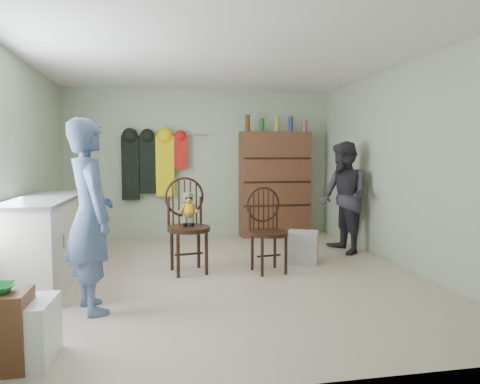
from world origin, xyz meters
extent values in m
plane|color=beige|center=(0.00, 0.00, 0.00)|extent=(5.00, 5.00, 0.00)
plane|color=#AFBFA0|center=(0.00, 2.50, 1.25)|extent=(4.50, 0.00, 4.50)
plane|color=#AFBFA0|center=(-2.25, 0.00, 1.25)|extent=(0.00, 5.00, 5.00)
plane|color=#AFBFA0|center=(2.25, 0.00, 1.25)|extent=(0.00, 5.00, 5.00)
plane|color=white|center=(0.00, 0.00, 2.50)|extent=(5.00, 5.00, 0.00)
cube|color=silver|center=(-1.95, 0.00, 0.45)|extent=(0.60, 1.80, 0.90)
cube|color=slate|center=(-1.95, 0.00, 0.92)|extent=(0.64, 1.86, 0.04)
cylinder|color=#99999E|center=(-1.64, -0.45, 0.54)|extent=(0.02, 0.02, 0.14)
cylinder|color=#99999E|center=(-1.64, 0.45, 0.54)|extent=(0.02, 0.02, 0.14)
cube|color=brown|center=(-1.72, -1.95, 0.25)|extent=(0.36, 0.31, 0.51)
cube|color=white|center=(-1.63, -1.87, 0.21)|extent=(0.46, 0.44, 0.42)
cylinder|color=black|center=(-0.37, 0.16, 0.53)|extent=(0.58, 0.58, 0.05)
cylinder|color=black|center=(-0.51, -0.04, 0.25)|extent=(0.04, 0.04, 0.50)
cylinder|color=black|center=(-0.18, 0.02, 0.25)|extent=(0.04, 0.04, 0.50)
cylinder|color=black|center=(-0.57, 0.30, 0.25)|extent=(0.04, 0.04, 0.50)
cylinder|color=black|center=(-0.24, 0.36, 0.25)|extent=(0.04, 0.04, 0.50)
torus|color=black|center=(-0.41, 0.35, 0.89)|extent=(0.49, 0.12, 0.49)
cylinder|color=black|center=(-0.61, 0.31, 0.72)|extent=(0.03, 0.03, 0.33)
cylinder|color=black|center=(-0.21, 0.38, 0.72)|extent=(0.03, 0.03, 0.33)
cylinder|color=yellow|center=(-0.37, 0.18, 0.77)|extent=(0.13, 0.13, 0.12)
cylinder|color=#475128|center=(-0.37, 0.18, 0.65)|extent=(0.08, 0.08, 0.19)
sphere|color=#9E7042|center=(-0.37, 0.18, 0.88)|extent=(0.11, 0.11, 0.11)
cylinder|color=#475128|center=(-0.37, 0.18, 0.93)|extent=(0.10, 0.10, 0.04)
cube|color=black|center=(-0.37, 0.13, 0.89)|extent=(0.08, 0.01, 0.02)
cylinder|color=black|center=(0.56, 0.00, 0.47)|extent=(0.52, 0.52, 0.04)
cylinder|color=black|center=(0.44, -0.17, 0.22)|extent=(0.04, 0.04, 0.45)
cylinder|color=black|center=(0.74, -0.13, 0.22)|extent=(0.04, 0.04, 0.45)
cylinder|color=black|center=(0.39, 0.13, 0.22)|extent=(0.04, 0.04, 0.45)
cylinder|color=black|center=(0.68, 0.18, 0.22)|extent=(0.04, 0.04, 0.45)
torus|color=black|center=(0.53, 0.18, 0.79)|extent=(0.44, 0.10, 0.44)
cylinder|color=black|center=(0.36, 0.14, 0.64)|extent=(0.03, 0.03, 0.30)
cylinder|color=black|center=(0.71, 0.19, 0.64)|extent=(0.03, 0.03, 0.30)
cube|color=#E57B72|center=(1.11, 0.38, 0.21)|extent=(0.48, 0.44, 0.41)
imported|color=#495C85|center=(-1.31, -0.94, 0.85)|extent=(0.63, 0.74, 1.71)
imported|color=#2D2B33|center=(1.87, 0.83, 0.80)|extent=(0.66, 0.82, 1.60)
cube|color=brown|center=(1.25, 2.30, 0.90)|extent=(1.20, 0.38, 1.80)
cube|color=black|center=(1.25, 2.11, 0.55)|extent=(1.16, 0.02, 0.03)
cube|color=black|center=(1.25, 2.11, 0.95)|extent=(1.16, 0.02, 0.03)
cube|color=black|center=(1.25, 2.11, 1.35)|extent=(1.16, 0.02, 0.03)
cylinder|color=#592D14|center=(0.75, 2.20, 1.94)|extent=(0.08, 0.08, 0.27)
cylinder|color=#19591E|center=(1.00, 2.20, 1.91)|extent=(0.07, 0.07, 0.22)
cylinder|color=#A59933|center=(1.25, 2.20, 1.93)|extent=(0.08, 0.08, 0.26)
cylinder|color=navy|center=(1.50, 2.20, 1.93)|extent=(0.07, 0.07, 0.26)
cylinder|color=#8C3F59|center=(1.75, 2.20, 1.90)|extent=(0.09, 0.09, 0.19)
cylinder|color=#99999E|center=(-0.40, 2.44, 1.75)|extent=(1.00, 0.02, 0.02)
cube|color=black|center=(-1.18, 2.38, 1.19)|extent=(0.28, 0.10, 1.05)
cube|color=black|center=(-0.90, 2.38, 1.25)|extent=(0.26, 0.10, 0.95)
cube|color=yellow|center=(-0.62, 2.38, 1.22)|extent=(0.30, 0.10, 1.00)
cube|color=red|center=(-0.36, 2.38, 1.44)|extent=(0.22, 0.10, 0.55)
camera|label=1|loc=(-0.69, -4.86, 1.37)|focal=32.00mm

